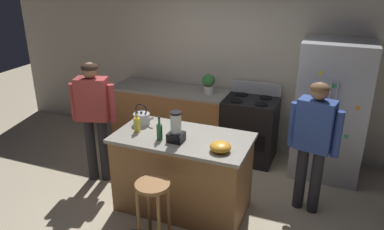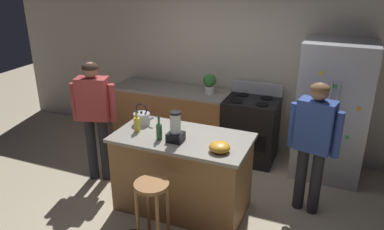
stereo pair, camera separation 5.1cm
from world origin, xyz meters
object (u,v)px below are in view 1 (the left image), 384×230
person_by_sink_right (314,136)px  bottle_olive_oil (159,131)px  blender_appliance (176,129)px  bottle_soda (137,124)px  person_by_island_left (94,111)px  stove_range (249,129)px  mixing_bowl (220,147)px  potted_plant (209,82)px  refrigerator (331,111)px  bar_stool (153,197)px  kitchen_island (183,173)px  tea_kettle (142,118)px

person_by_sink_right → bottle_olive_oil: (-1.59, -0.69, 0.09)m
blender_appliance → bottle_soda: (-0.52, 0.06, -0.05)m
person_by_island_left → bottle_soda: person_by_island_left is taller
stove_range → mixing_bowl: size_ratio=4.99×
potted_plant → bottle_soda: size_ratio=1.17×
person_by_island_left → refrigerator: bearing=24.8°
blender_appliance → bottle_olive_oil: size_ratio=1.26×
stove_range → bar_stool: bearing=-102.1°
stove_range → bottle_soda: (-0.97, -1.60, 0.56)m
refrigerator → bottle_soda: size_ratio=7.34×
bar_stool → potted_plant: size_ratio=2.39×
kitchen_island → blender_appliance: (-0.01, -0.14, 0.62)m
stove_range → potted_plant: size_ratio=3.77×
refrigerator → mixing_bowl: size_ratio=8.30×
potted_plant → blender_appliance: blender_appliance is taller
kitchen_island → person_by_island_left: (-1.32, 0.18, 0.52)m
person_by_island_left → bottle_olive_oil: (1.12, -0.35, 0.05)m
bar_stool → blender_appliance: blender_appliance is taller
bottle_olive_oil → refrigerator: bearing=44.0°
stove_range → bar_stool: stove_range is taller
mixing_bowl → person_by_sink_right: bearing=39.0°
refrigerator → person_by_island_left: size_ratio=1.14×
refrigerator → bar_stool: size_ratio=2.62×
bottle_olive_oil → person_by_island_left: bearing=162.7°
stove_range → bottle_soda: bottle_soda is taller
bottle_soda → potted_plant: bearing=79.3°
tea_kettle → refrigerator: bearing=32.6°
person_by_island_left → tea_kettle: (0.73, -0.04, 0.03)m
blender_appliance → bottle_olive_oil: (-0.19, -0.03, -0.05)m
potted_plant → refrigerator: bearing=-1.6°
stove_range → blender_appliance: (-0.45, -1.66, 0.61)m
refrigerator → blender_appliance: bearing=-133.3°
refrigerator → blender_appliance: (-1.54, -1.64, 0.16)m
kitchen_island → person_by_island_left: size_ratio=0.95×
bottle_soda → mixing_bowl: bottle_soda is taller
refrigerator → person_by_island_left: (-2.85, -1.32, 0.06)m
mixing_bowl → stove_range: bearing=92.6°
bottle_olive_oil → person_by_sink_right: bearing=23.5°
bar_stool → mixing_bowl: bearing=41.6°
bottle_soda → bar_stool: bearing=-50.6°
person_by_sink_right → potted_plant: person_by_sink_right is taller
person_by_island_left → bar_stool: (1.28, -0.86, -0.45)m
person_by_island_left → blender_appliance: 1.35m
person_by_sink_right → blender_appliance: 1.56m
bottle_olive_oil → kitchen_island: bearing=40.2°
refrigerator → bottle_soda: (-2.07, -1.57, 0.10)m
refrigerator → person_by_island_left: refrigerator is taller
stove_range → potted_plant: bearing=177.8°
blender_appliance → tea_kettle: 0.65m
tea_kettle → mixing_bowl: bearing=-16.6°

